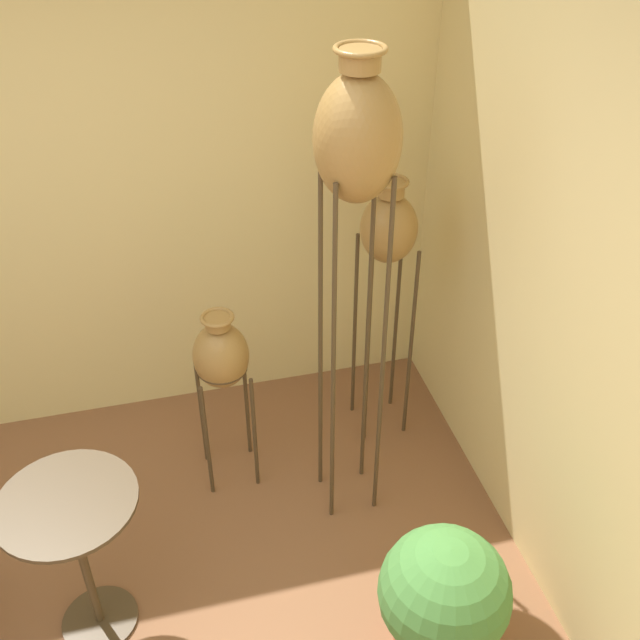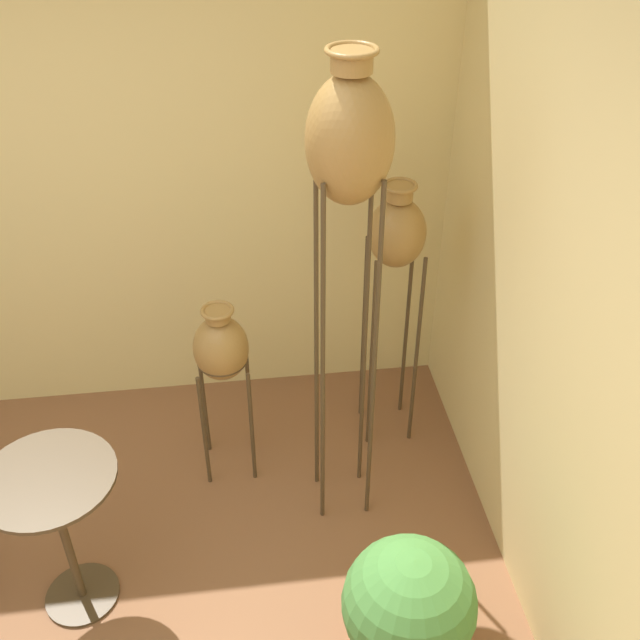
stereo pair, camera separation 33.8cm
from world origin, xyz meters
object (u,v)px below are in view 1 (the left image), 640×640
(vase_stand_medium, at_px, (389,234))
(vase_stand_short, at_px, (221,357))
(side_table, at_px, (76,537))
(potted_plant, at_px, (443,602))
(vase_stand_tall, at_px, (357,149))

(vase_stand_medium, height_order, vase_stand_short, vase_stand_medium)
(side_table, bearing_deg, potted_plant, -21.19)
(vase_stand_short, height_order, side_table, vase_stand_short)
(vase_stand_tall, distance_m, vase_stand_short, 1.25)
(vase_stand_medium, bearing_deg, side_table, -149.63)
(vase_stand_tall, height_order, vase_stand_medium, vase_stand_tall)
(vase_stand_medium, bearing_deg, vase_stand_tall, -123.54)
(vase_stand_tall, relative_size, side_table, 2.90)
(vase_stand_medium, relative_size, potted_plant, 2.09)
(vase_stand_tall, bearing_deg, potted_plant, -83.65)
(vase_stand_medium, bearing_deg, potted_plant, -98.47)
(vase_stand_medium, height_order, potted_plant, vase_stand_medium)
(vase_stand_medium, xyz_separation_m, potted_plant, (-0.21, -1.42, -0.80))
(vase_stand_tall, relative_size, potted_plant, 3.14)
(vase_stand_tall, bearing_deg, vase_stand_short, 151.40)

